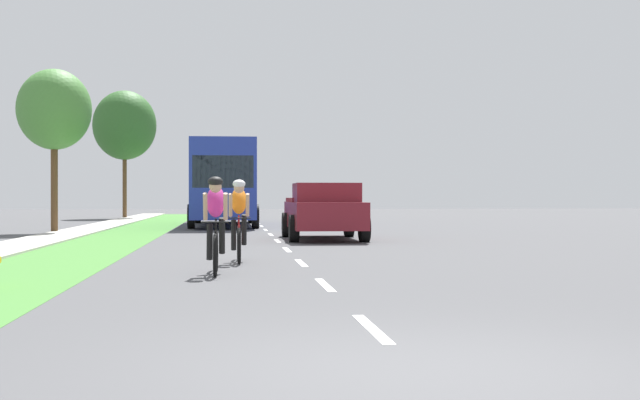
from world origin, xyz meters
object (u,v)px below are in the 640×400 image
object	(u,v)px
cyclist_trailing	(239,220)
street_tree_near	(54,110)
bus_blue	(224,180)
street_tree_far	(125,125)
pickup_maroon	(324,211)
cyclist_lead	(216,224)

from	to	relation	value
cyclist_trailing	street_tree_near	distance (m)	15.83
bus_blue	street_tree_near	world-z (taller)	street_tree_near
bus_blue	street_tree_far	distance (m)	14.25
pickup_maroon	street_tree_far	world-z (taller)	street_tree_far
cyclist_lead	street_tree_far	bearing A→B (deg)	99.14
cyclist_lead	street_tree_far	size ratio (longest dim) A/B	0.23
cyclist_trailing	street_tree_near	xyz separation A→B (m)	(-6.26, 14.12, 3.46)
bus_blue	cyclist_trailing	bearing A→B (deg)	-88.86
cyclist_lead	bus_blue	xyz separation A→B (m)	(-0.01, 23.40, 1.17)
cyclist_lead	cyclist_trailing	world-z (taller)	same
street_tree_near	pickup_maroon	bearing A→B (deg)	-33.18
cyclist_lead	bus_blue	world-z (taller)	bus_blue
bus_blue	pickup_maroon	bearing A→B (deg)	-76.69
cyclist_trailing	bus_blue	distance (m)	20.98
pickup_maroon	cyclist_trailing	bearing A→B (deg)	-107.06
street_tree_near	street_tree_far	xyz separation A→B (m)	(0.07, 19.40, 1.08)
bus_blue	street_tree_near	size ratio (longest dim) A/B	2.03
pickup_maroon	street_tree_near	distance (m)	11.09
bus_blue	street_tree_far	bearing A→B (deg)	114.66
bus_blue	street_tree_far	world-z (taller)	street_tree_far
pickup_maroon	street_tree_near	world-z (taller)	street_tree_near
cyclist_lead	street_tree_near	size ratio (longest dim) A/B	0.30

